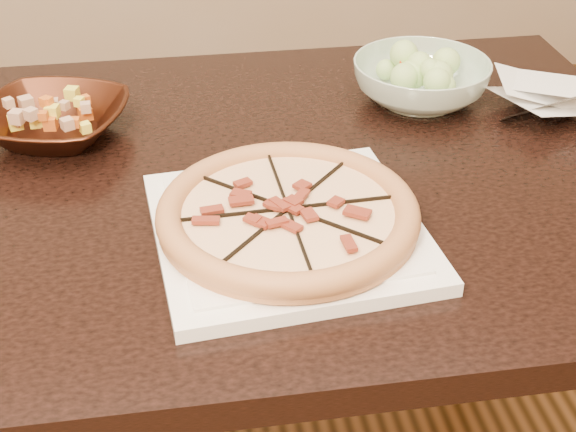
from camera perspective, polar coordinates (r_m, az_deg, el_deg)
name	(u,v)px	position (r m, az deg, el deg)	size (l,w,h in m)	color
dining_table	(218,240)	(1.16, -5.03, -1.70)	(1.30, 0.84, 0.75)	black
plate	(288,229)	(0.96, 0.00, -0.97)	(0.34, 0.34, 0.02)	white
pizza	(288,213)	(0.95, 0.00, 0.20)	(0.31, 0.31, 0.03)	#B66A46
bronze_bowl	(54,122)	(1.22, -16.33, 6.47)	(0.21, 0.21, 0.05)	#3F1D11
mixed_dish	(48,97)	(1.20, -16.67, 8.13)	(0.10, 0.11, 0.03)	tan
salad_bowl	(421,81)	(1.29, 9.41, 9.43)	(0.21, 0.21, 0.07)	#AEC7B7
salad	(422,51)	(1.27, 9.54, 11.52)	(0.08, 0.11, 0.04)	#A9D46F
cling_film	(542,95)	(1.31, 17.64, 8.19)	(0.14, 0.12, 0.05)	white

